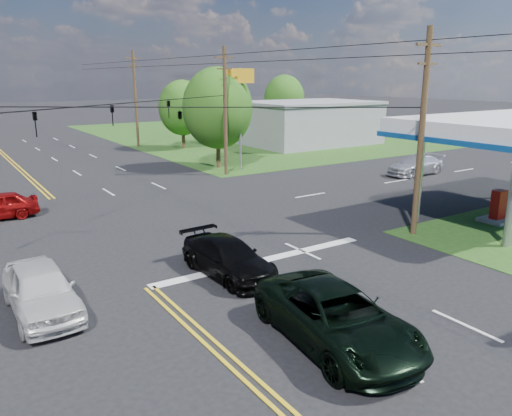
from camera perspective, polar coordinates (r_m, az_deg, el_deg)
ground at (r=25.77m, az=-18.65°, el=-2.58°), size 280.00×280.00×0.00m
grass_ne at (r=69.72m, az=2.88°, el=8.73°), size 46.00×48.00×0.03m
stop_bar at (r=20.70m, az=0.94°, el=-6.01°), size 10.00×0.50×0.02m
retail_ne at (r=57.01m, az=5.99°, el=9.54°), size 14.00×10.00×4.40m
pole_se at (r=24.24m, az=18.40°, el=8.28°), size 1.60×0.28×9.50m
pole_ne at (r=38.09m, az=-3.54°, el=11.10°), size 1.60×0.28×9.50m
pole_right_far at (r=55.36m, az=-13.61°, el=12.14°), size 1.60×0.28×10.00m
span_wire_signals at (r=24.74m, az=-19.81°, el=10.80°), size 26.00×18.00×1.13m
power_lines at (r=22.80m, az=-19.13°, el=17.16°), size 26.04×100.00×0.64m
tree_right_a at (r=41.19m, az=-4.43°, el=11.30°), size 5.70×5.70×8.18m
tree_right_b at (r=53.05m, az=-8.42°, el=11.26°), size 4.94×4.94×7.09m
tree_far_r at (r=67.19m, az=3.25°, el=12.38°), size 5.32×5.32×7.63m
pickup_dkgreen at (r=14.53m, az=9.16°, el=-12.19°), size 3.35×6.10×1.62m
suv_black at (r=19.06m, az=-3.21°, el=-5.68°), size 2.19×4.87×1.39m
pickup_white at (r=17.43m, az=-23.37°, el=-8.57°), size 1.94×4.72×1.60m
sedan_far at (r=40.45m, az=17.76°, el=4.69°), size 5.17×2.25×1.48m
polesign_ne at (r=39.87m, az=-1.85°, el=13.18°), size 2.11×1.13×8.01m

